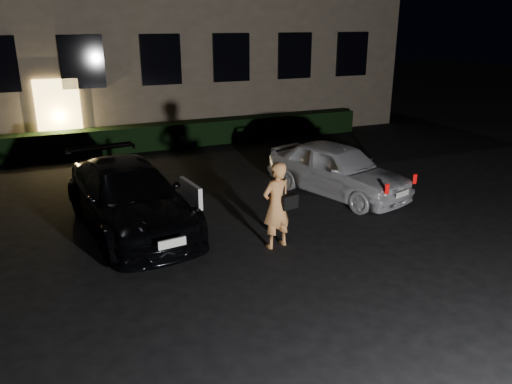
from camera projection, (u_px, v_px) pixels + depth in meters
name	position (u px, v px, depth m)	size (l,w,h in m)	color
ground	(314.00, 280.00, 8.68)	(80.00, 80.00, 0.00)	black
hedge	(168.00, 136.00, 17.67)	(15.00, 0.70, 0.85)	black
sedan	(129.00, 197.00, 10.70)	(2.54, 5.06, 1.40)	black
hatch	(337.00, 169.00, 12.79)	(2.75, 4.26, 1.35)	silver
man	(277.00, 205.00, 9.71)	(0.79, 0.55, 1.75)	#D68B4D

